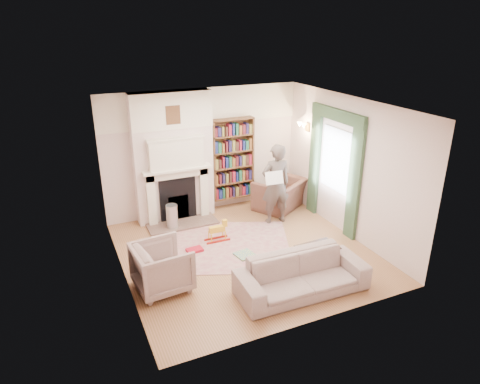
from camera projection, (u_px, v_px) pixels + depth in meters
name	position (u px, v px, depth m)	size (l,w,h in m)	color
floor	(245.00, 252.00, 8.18)	(4.50, 4.50, 0.00)	brown
ceiling	(246.00, 106.00, 7.14)	(4.50, 4.50, 0.00)	white
wall_back	(203.00, 151.00, 9.56)	(4.50, 4.50, 0.00)	#F3DED3
wall_front	(316.00, 238.00, 5.75)	(4.50, 4.50, 0.00)	#F3DED3
wall_left	(118.00, 204.00, 6.80)	(4.50, 4.50, 0.00)	#F3DED3
wall_right	(348.00, 167.00, 8.51)	(4.50, 4.50, 0.00)	#F3DED3
fireplace	(173.00, 158.00, 9.11)	(1.70, 0.58, 2.80)	#F3DED3
bookcase	(232.00, 159.00, 9.78)	(1.00, 0.24, 1.85)	brown
window	(336.00, 160.00, 8.83)	(0.02, 0.90, 1.30)	silver
curtain_left	(355.00, 182.00, 8.32)	(0.07, 0.32, 2.40)	#2F492F
curtain_right	(314.00, 162.00, 9.50)	(0.07, 0.32, 2.40)	#2F492F
pelmet	(338.00, 115.00, 8.46)	(0.09, 1.70, 0.24)	#2F492F
wall_sconce	(300.00, 128.00, 9.51)	(0.20, 0.24, 0.24)	gold
rug	(220.00, 246.00, 8.40)	(2.69, 2.07, 0.01)	#BDAC8F
armchair_reading	(280.00, 194.00, 9.97)	(1.09, 0.95, 0.71)	#4D3229
armchair_left	(162.00, 267.00, 6.94)	(0.85, 0.87, 0.80)	#BCB19B
sofa	(302.00, 275.00, 6.88)	(2.13, 0.83, 0.62)	#B9AF99
man_reading	(276.00, 184.00, 9.09)	(0.64, 0.42, 1.77)	#504540
newspaper	(274.00, 178.00, 8.78)	(0.39, 0.02, 0.27)	white
coffee_table	(317.00, 258.00, 7.55)	(0.70, 0.45, 0.45)	#321811
paraffin_heater	(172.00, 217.00, 9.00)	(0.24, 0.24, 0.55)	#B3B6BB
rocking_horse	(217.00, 231.00, 8.51)	(0.49, 0.20, 0.44)	gold
board_game	(245.00, 255.00, 8.04)	(0.33, 0.33, 0.03)	#C4CD48
game_box_lid	(195.00, 250.00, 8.18)	(0.30, 0.20, 0.05)	#B01426
comic_annuals	(271.00, 263.00, 7.78)	(0.93, 0.49, 0.02)	red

